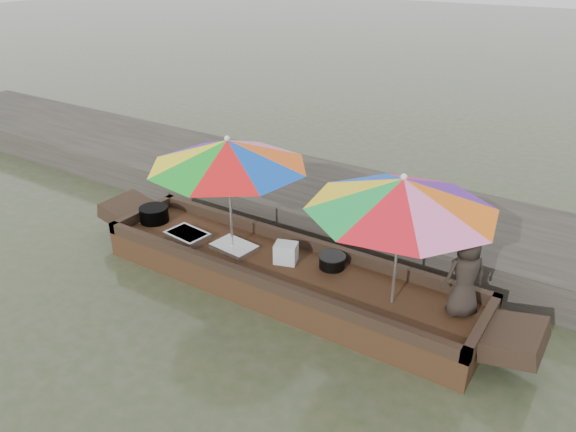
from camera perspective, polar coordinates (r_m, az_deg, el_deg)
The scene contains 11 objects.
water at distance 7.27m, azimuth -0.44°, elevation -7.40°, with size 80.00×80.00×0.00m, color #323F21.
dock at distance 8.83m, azimuth 7.48°, elevation 0.60°, with size 22.00×2.20×0.50m, color #2D2B26.
boat_hull at distance 7.17m, azimuth -0.44°, elevation -6.24°, with size 5.04×1.20×0.35m, color #3C2211.
cooking_pot at distance 8.37m, azimuth -13.45°, elevation 0.18°, with size 0.41×0.41×0.22m, color black.
tray_crayfish at distance 7.80m, azimuth -10.20°, elevation -1.98°, with size 0.56×0.39×0.09m, color silver.
tray_scallop at distance 7.47m, azimuth -5.50°, elevation -3.15°, with size 0.56×0.39×0.06m, color silver.
charcoal_grill at distance 7.02m, azimuth 4.49°, elevation -4.67°, with size 0.32×0.32×0.15m, color black.
supply_bag at distance 7.09m, azimuth -0.22°, elevation -3.77°, with size 0.28×0.22×0.26m, color silver.
vendor at distance 6.25m, azimuth 17.57°, elevation -5.80°, with size 0.47×0.31×0.96m, color black.
umbrella_bow at distance 7.16m, azimuth -5.92°, elevation 2.17°, with size 2.03×2.03×1.55m, color #FF5B0C, non-canonical shape.
umbrella_stern at distance 6.11m, azimuth 11.08°, elevation -2.57°, with size 2.04×2.04×1.55m, color orange, non-canonical shape.
Camera 1 is at (3.37, -5.05, 3.99)m, focal length 35.00 mm.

